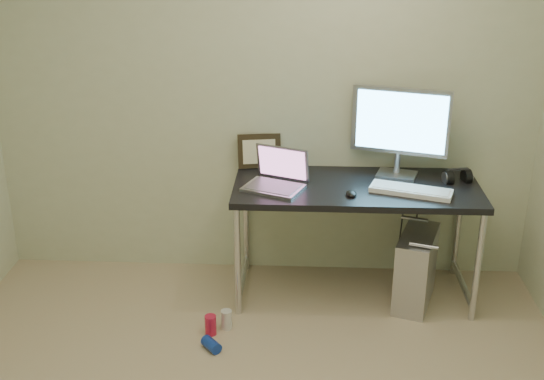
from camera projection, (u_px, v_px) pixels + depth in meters
The scene contains 16 objects.
wall_back at pixel (263, 91), 4.30m from camera, with size 3.50×0.02×2.50m, color beige.
desk at pixel (356, 198), 4.19m from camera, with size 1.50×0.66×0.75m.
tower_computer at pixel (416, 268), 4.24m from camera, with size 0.33×0.49×0.50m.
cable_a at pixel (402, 219), 4.53m from camera, with size 0.01×0.01×0.70m, color black.
cable_b at pixel (416, 224), 4.51m from camera, with size 0.01×0.01×0.72m, color black.
can_red at pixel (211, 325), 3.97m from camera, with size 0.07×0.07×0.12m, color #C91C42.
can_white at pixel (226, 320), 4.03m from camera, with size 0.07×0.07×0.12m, color silver.
can_blue at pixel (211, 345), 3.84m from camera, with size 0.07×0.07×0.12m, color #1435A0.
laptop at pixel (277, 178), 4.11m from camera, with size 0.42×0.38×0.23m.
monitor at pixel (400, 125), 4.18m from camera, with size 0.59×0.24×0.56m.
keyboard at pixel (411, 191), 4.04m from camera, with size 0.48×0.16×0.03m, color white.
mouse_right at pixel (447, 191), 4.02m from camera, with size 0.06×0.10×0.03m, color black.
mouse_left at pixel (351, 193), 4.00m from camera, with size 0.06×0.10×0.03m, color black.
headphones at pixel (457, 177), 4.20m from camera, with size 0.18×0.11×0.11m.
picture_frame at pixel (259, 151), 4.41m from camera, with size 0.28×0.03×0.22m, color black.
webcam at pixel (289, 157), 4.39m from camera, with size 0.04×0.03×0.11m.
Camera 1 is at (0.27, -2.46, 2.29)m, focal length 45.00 mm.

